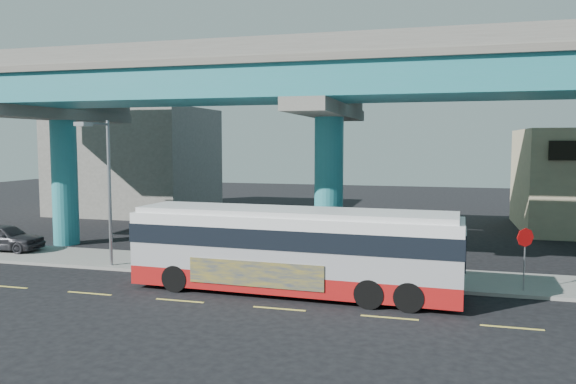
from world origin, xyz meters
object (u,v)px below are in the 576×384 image
(transit_bus, at_px, (293,247))
(street_lamp, at_px, (102,171))
(parked_car, at_px, (5,237))
(stop_sign, at_px, (525,246))

(transit_bus, relative_size, street_lamp, 1.92)
(street_lamp, bearing_deg, parked_car, 163.64)
(parked_car, bearing_deg, transit_bus, -105.16)
(parked_car, relative_size, street_lamp, 0.63)
(transit_bus, height_order, parked_car, transit_bus)
(parked_car, bearing_deg, street_lamp, -109.34)
(street_lamp, bearing_deg, stop_sign, 2.20)
(transit_bus, xyz_separation_m, parked_car, (-17.44, 3.76, -1.00))
(transit_bus, relative_size, parked_car, 3.07)
(parked_car, bearing_deg, stop_sign, -96.37)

